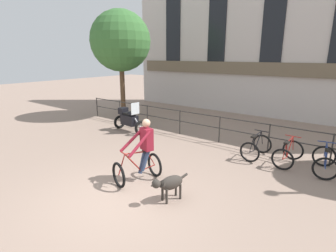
{
  "coord_description": "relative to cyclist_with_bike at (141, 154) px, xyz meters",
  "views": [
    {
      "loc": [
        4.35,
        -3.76,
        3.31
      ],
      "look_at": [
        -0.73,
        2.86,
        1.05
      ],
      "focal_mm": 28.0,
      "sensor_mm": 36.0,
      "label": 1
    }
  ],
  "objects": [
    {
      "name": "cyclist_with_bike",
      "position": [
        0.0,
        0.0,
        0.0
      ],
      "size": [
        0.99,
        1.32,
        1.7
      ],
      "rotation": [
        0.0,
        0.0,
        -0.29
      ],
      "color": "black",
      "rests_on": "ground_plane"
    },
    {
      "name": "building_facade",
      "position": [
        0.2,
        9.99,
        3.92
      ],
      "size": [
        18.0,
        0.72,
        9.41
      ],
      "color": "beige",
      "rests_on": "ground_plane"
    },
    {
      "name": "tree_canalside_left",
      "position": [
        -6.25,
        5.2,
        3.26
      ],
      "size": [
        3.18,
        3.18,
        5.63
      ],
      "color": "brown",
      "rests_on": "ground_plane"
    },
    {
      "name": "parked_bicycle_near_lamp",
      "position": [
        1.88,
        3.54,
        -0.41
      ],
      "size": [
        0.72,
        1.14,
        0.86
      ],
      "rotation": [
        0.0,
        0.0,
        3.09
      ],
      "color": "black",
      "rests_on": "ground_plane"
    },
    {
      "name": "canal_railing",
      "position": [
        0.2,
        4.2,
        -0.05
      ],
      "size": [
        15.05,
        0.05,
        1.05
      ],
      "color": "#2D2B28",
      "rests_on": "ground_plane"
    },
    {
      "name": "parked_motorcycle",
      "position": [
        -3.71,
        3.16,
        -0.2
      ],
      "size": [
        1.62,
        0.75,
        1.35
      ],
      "rotation": [
        0.0,
        0.0,
        1.48
      ],
      "color": "black",
      "rests_on": "ground_plane"
    },
    {
      "name": "dog",
      "position": [
        1.22,
        -0.38,
        -0.33
      ],
      "size": [
        0.46,
        1.01,
        0.63
      ],
      "rotation": [
        0.0,
        0.0,
        -0.32
      ],
      "color": "#332D28",
      "rests_on": "ground_plane"
    },
    {
      "name": "ground_plane",
      "position": [
        0.2,
        -1.0,
        -0.76
      ],
      "size": [
        60.0,
        60.0,
        0.0
      ],
      "primitive_type": "plane",
      "color": "gray"
    },
    {
      "name": "parked_bicycle_mid_right",
      "position": [
        3.87,
        3.54,
        -0.41
      ],
      "size": [
        0.83,
        1.2,
        0.86
      ],
      "rotation": [
        0.0,
        0.0,
        3.3
      ],
      "color": "black",
      "rests_on": "ground_plane"
    },
    {
      "name": "parked_bicycle_mid_left",
      "position": [
        2.87,
        3.54,
        -0.41
      ],
      "size": [
        0.72,
        1.14,
        0.86
      ],
      "rotation": [
        0.0,
        0.0,
        3.09
      ],
      "color": "black",
      "rests_on": "ground_plane"
    }
  ]
}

